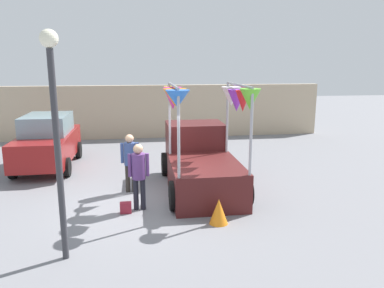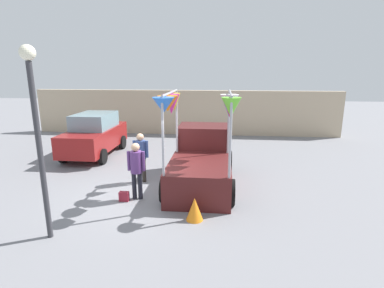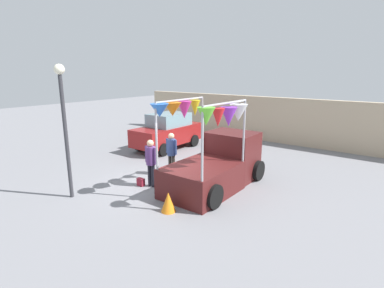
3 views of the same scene
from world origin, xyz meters
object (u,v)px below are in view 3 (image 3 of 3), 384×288
(parked_car, at_px, (168,131))
(folded_kite_bundle_tangerine, at_px, (168,202))
(vendor_truck, at_px, (218,160))
(person_vendor, at_px, (171,150))
(handbag, at_px, (141,182))
(street_lamp, at_px, (64,114))
(person_customer, at_px, (151,159))

(parked_car, xyz_separation_m, folded_kite_bundle_tangerine, (5.02, -5.62, -0.64))
(parked_car, bearing_deg, vendor_truck, -30.39)
(person_vendor, xyz_separation_m, handbag, (-0.11, -1.58, -0.89))
(parked_car, height_order, street_lamp, street_lamp)
(street_lamp, bearing_deg, folded_kite_bundle_tangerine, 19.10)
(vendor_truck, xyz_separation_m, person_vendor, (-2.06, -0.15, 0.09))
(folded_kite_bundle_tangerine, bearing_deg, vendor_truck, 90.02)
(parked_car, height_order, person_customer, parked_car)
(street_lamp, bearing_deg, vendor_truck, 49.46)
(handbag, bearing_deg, street_lamp, -117.65)
(handbag, xyz_separation_m, street_lamp, (-1.08, -2.07, 2.61))
(parked_car, xyz_separation_m, street_lamp, (1.76, -6.74, 1.80))
(person_vendor, height_order, folded_kite_bundle_tangerine, person_vendor)
(street_lamp, bearing_deg, person_customer, 57.70)
(street_lamp, xyz_separation_m, folded_kite_bundle_tangerine, (3.25, 1.13, -2.45))
(street_lamp, bearing_deg, handbag, 62.35)
(parked_car, xyz_separation_m, handbag, (2.85, -4.68, -0.80))
(vendor_truck, bearing_deg, person_customer, -139.84)
(person_customer, bearing_deg, parked_car, 125.53)
(vendor_truck, xyz_separation_m, parked_car, (-5.01, 2.94, 0.00))
(person_vendor, height_order, street_lamp, street_lamp)
(parked_car, bearing_deg, street_lamp, -75.35)
(person_vendor, bearing_deg, street_lamp, -108.10)
(vendor_truck, distance_m, street_lamp, 5.32)
(vendor_truck, height_order, parked_car, vendor_truck)
(handbag, distance_m, street_lamp, 3.50)
(parked_car, bearing_deg, handbag, -58.67)
(vendor_truck, bearing_deg, folded_kite_bundle_tangerine, -89.98)
(parked_car, relative_size, handbag, 14.29)
(person_vendor, bearing_deg, folded_kite_bundle_tangerine, -50.80)
(parked_car, distance_m, person_customer, 5.50)
(parked_car, distance_m, street_lamp, 7.20)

